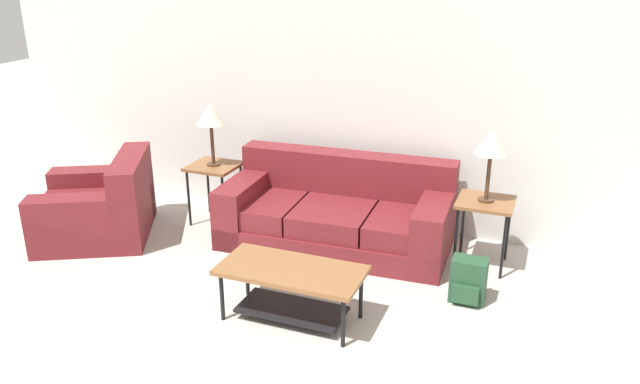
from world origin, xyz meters
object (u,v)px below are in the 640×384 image
at_px(coffee_table, 291,282).
at_px(table_lamp_left, 210,115).
at_px(backpack, 468,281).
at_px(side_table_left, 214,172).
at_px(table_lamp_right, 492,143).
at_px(side_table_right, 485,209).
at_px(armchair, 100,208).
at_px(couch, 337,215).

height_order(coffee_table, table_lamp_left, table_lamp_left).
relative_size(coffee_table, backpack, 2.96).
xyz_separation_m(side_table_left, table_lamp_right, (2.71, 0.00, 0.59)).
bearing_deg(side_table_right, table_lamp_left, 180.00).
bearing_deg(coffee_table, armchair, 163.10).
height_order(coffee_table, table_lamp_right, table_lamp_right).
distance_m(coffee_table, side_table_left, 2.08).
xyz_separation_m(table_lamp_left, table_lamp_right, (2.71, 0.00, 0.00)).
xyz_separation_m(armchair, side_table_right, (3.61, 0.71, 0.27)).
bearing_deg(side_table_left, couch, -1.24).
bearing_deg(couch, side_table_left, 178.76).
xyz_separation_m(side_table_left, side_table_right, (2.71, 0.00, 0.00)).
distance_m(couch, table_lamp_right, 1.61).
bearing_deg(table_lamp_left, side_table_left, 0.00).
bearing_deg(table_lamp_left, armchair, -141.66).
xyz_separation_m(coffee_table, side_table_left, (-1.49, 1.44, 0.23)).
distance_m(side_table_left, table_lamp_right, 2.78).
relative_size(side_table_right, backpack, 1.69).
height_order(armchair, table_lamp_right, table_lamp_right).
relative_size(couch, side_table_left, 3.50).
xyz_separation_m(side_table_right, table_lamp_right, (-0.00, 0.00, 0.59)).
bearing_deg(table_lamp_left, table_lamp_right, 0.00).
relative_size(side_table_left, table_lamp_left, 0.97).
xyz_separation_m(armchair, table_lamp_right, (3.61, 0.71, 0.86)).
xyz_separation_m(couch, side_table_left, (-1.35, 0.03, 0.26)).
bearing_deg(table_lamp_right, backpack, -90.75).
bearing_deg(armchair, table_lamp_right, 11.11).
bearing_deg(backpack, table_lamp_right, 89.25).
height_order(armchair, coffee_table, armchair).
bearing_deg(side_table_left, table_lamp_left, 0.00).
bearing_deg(coffee_table, side_table_right, 49.63).
height_order(side_table_right, table_lamp_right, table_lamp_right).
bearing_deg(coffee_table, couch, 95.67).
relative_size(armchair, backpack, 3.83).
xyz_separation_m(coffee_table, side_table_right, (1.22, 1.44, 0.23)).
relative_size(couch, table_lamp_right, 3.38).
distance_m(table_lamp_left, table_lamp_right, 2.71).
relative_size(coffee_table, side_table_left, 1.75).
relative_size(armchair, side_table_left, 2.27).
bearing_deg(table_lamp_right, side_table_left, 180.00).
bearing_deg(backpack, armchair, -179.49).
relative_size(side_table_right, table_lamp_left, 0.97).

